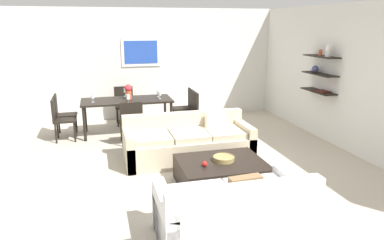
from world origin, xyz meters
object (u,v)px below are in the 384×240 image
object	(u,v)px
dining_chair_left_far	(62,112)
wine_glass_right_far	(158,92)
loveseat_white	(234,212)
dining_chair_right_far	(186,105)
coffee_table	(221,173)
dining_chair_right_near	(190,109)
wine_glass_right_near	(160,94)
wine_glass_foot	(128,97)
dining_chair_foot	(131,120)
apple_on_coffee_table	(205,164)
dining_chair_head	(124,103)
dining_chair_left_near	(60,117)
wine_glass_left_near	(93,97)
dining_table	(127,103)
centerpiece_vase	(128,91)
wine_glass_head	(125,91)
sofa_beige	(188,143)
decorative_bowl	(224,158)

from	to	relation	value
dining_chair_left_far	wine_glass_right_far	bearing A→B (deg)	-2.37
loveseat_white	dining_chair_right_far	bearing A→B (deg)	82.86
coffee_table	dining_chair_right_near	bearing A→B (deg)	84.66
dining_chair_right_far	wine_glass_right_near	world-z (taller)	wine_glass_right_near
wine_glass_foot	dining_chair_foot	bearing A→B (deg)	-90.00
apple_on_coffee_table	dining_chair_head	bearing A→B (deg)	101.26
dining_chair_left_near	wine_glass_left_near	xyz separation A→B (m)	(0.66, 0.09, 0.36)
apple_on_coffee_table	wine_glass_left_near	xyz separation A→B (m)	(-1.50, 3.09, 0.44)
dining_chair_right_near	wine_glass_right_near	size ratio (longest dim) A/B	5.80
apple_on_coffee_table	wine_glass_right_near	distance (m)	3.12
dining_table	dining_chair_right_far	size ratio (longest dim) A/B	2.18
centerpiece_vase	dining_chair_left_near	bearing A→B (deg)	-170.78
wine_glass_right_far	wine_glass_foot	distance (m)	0.84
wine_glass_right_far	dining_chair_left_near	bearing A→B (deg)	-171.90
dining_table	dining_chair_head	world-z (taller)	dining_chair_head
wine_glass_right_far	wine_glass_right_near	bearing A→B (deg)	-90.00
wine_glass_left_near	wine_glass_head	world-z (taller)	wine_glass_head
sofa_beige	wine_glass_foot	size ratio (longest dim) A/B	12.39
wine_glass_head	dining_table	bearing A→B (deg)	-90.00
wine_glass_left_near	wine_glass_head	xyz separation A→B (m)	(0.70, 0.47, 0.02)
sofa_beige	decorative_bowl	world-z (taller)	sofa_beige
dining_chair_foot	dining_chair_left_near	size ratio (longest dim) A/B	1.00
apple_on_coffee_table	coffee_table	bearing A→B (deg)	23.76
dining_chair_head	wine_glass_head	size ratio (longest dim) A/B	4.72
dining_chair_right_near	dining_chair_head	world-z (taller)	same
dining_chair_foot	centerpiece_vase	distance (m)	0.97
loveseat_white	dining_chair_foot	xyz separation A→B (m)	(-0.80, 3.52, 0.21)
dining_table	wine_glass_head	xyz separation A→B (m)	(-0.00, 0.36, 0.20)
dining_chair_head	dining_chair_left_far	world-z (taller)	same
dining_chair_head	loveseat_white	bearing A→B (deg)	-81.27
centerpiece_vase	dining_chair_right_far	bearing A→B (deg)	6.53
apple_on_coffee_table	decorative_bowl	bearing A→B (deg)	23.72
dining_chair_left_near	wine_glass_head	world-z (taller)	wine_glass_head
loveseat_white	wine_glass_head	world-z (taller)	wine_glass_head
dining_chair_right_far	centerpiece_vase	world-z (taller)	centerpiece_vase
dining_table	centerpiece_vase	distance (m)	0.25
sofa_beige	wine_glass_foot	distance (m)	1.85
loveseat_white	wine_glass_foot	xyz separation A→B (m)	(-0.80, 3.99, 0.58)
wine_glass_right_far	dining_chair_foot	bearing A→B (deg)	-126.99
dining_chair_right_near	wine_glass_right_near	xyz separation A→B (m)	(-0.66, 0.09, 0.35)
sofa_beige	loveseat_white	bearing A→B (deg)	-92.15
dining_chair_right_far	wine_glass_right_near	xyz separation A→B (m)	(-0.66, -0.29, 0.35)
apple_on_coffee_table	centerpiece_vase	size ratio (longest dim) A/B	0.25
dining_table	dining_chair_foot	bearing A→B (deg)	-90.00
loveseat_white	wine_glass_right_far	world-z (taller)	wine_glass_right_far
loveseat_white	centerpiece_vase	bearing A→B (deg)	99.71
wine_glass_right_near	wine_glass_left_near	bearing A→B (deg)	180.00
sofa_beige	wine_glass_foot	bearing A→B (deg)	120.34
loveseat_white	wine_glass_head	bearing A→B (deg)	99.58
sofa_beige	dining_chair_right_near	world-z (taller)	dining_chair_right_near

